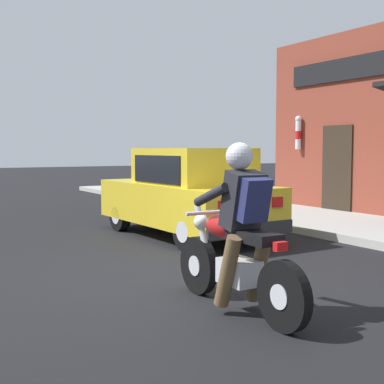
# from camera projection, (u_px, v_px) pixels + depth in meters

# --- Properties ---
(ground_plane) EXTENTS (80.00, 80.00, 0.00)m
(ground_plane) POSITION_uv_depth(u_px,v_px,m) (185.00, 278.00, 6.44)
(ground_plane) COLOR black
(sidewalk_curb) EXTENTS (2.60, 22.00, 0.14)m
(sidewalk_curb) POSITION_uv_depth(u_px,v_px,m) (307.00, 219.00, 11.43)
(sidewalk_curb) COLOR #ADAAA3
(sidewalk_curb) RESTS_ON ground
(motorcycle_with_rider) EXTENTS (0.56, 2.02, 1.62)m
(motorcycle_with_rider) POSITION_uv_depth(u_px,v_px,m) (238.00, 242.00, 5.09)
(motorcycle_with_rider) COLOR black
(motorcycle_with_rider) RESTS_ON ground
(car_hatchback) EXTENTS (1.78, 3.84, 1.57)m
(car_hatchback) POSITION_uv_depth(u_px,v_px,m) (187.00, 194.00, 9.46)
(car_hatchback) COLOR black
(car_hatchback) RESTS_ON ground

